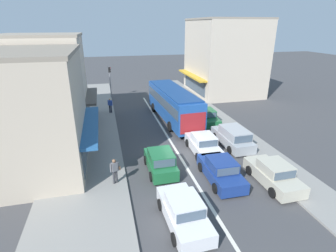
{
  "coord_description": "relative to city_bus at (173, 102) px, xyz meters",
  "views": [
    {
      "loc": [
        -5.07,
        -16.2,
        9.23
      ],
      "look_at": [
        -0.09,
        3.94,
        1.2
      ],
      "focal_mm": 28.0,
      "sensor_mm": 36.0,
      "label": 1
    }
  ],
  "objects": [
    {
      "name": "sedan_queue_gap_filler",
      "position": [
        0.33,
        -7.74,
        -1.22
      ],
      "size": [
        1.95,
        4.23,
        1.47
      ],
      "color": "silver",
      "rests_on": "ground"
    },
    {
      "name": "sedan_behind_bus_near",
      "position": [
        0.01,
        -11.64,
        -1.22
      ],
      "size": [
        1.94,
        4.22,
        1.47
      ],
      "color": "navy",
      "rests_on": "ground"
    },
    {
      "name": "city_bus",
      "position": [
        0.0,
        0.0,
        0.0
      ],
      "size": [
        3.14,
        10.97,
        3.23
      ],
      "color": "#1E4C99",
      "rests_on": "ground"
    },
    {
      "name": "sidewalk_left",
      "position": [
        -8.4,
        -2.57,
        -1.81
      ],
      "size": [
        5.2,
        44.0,
        0.14
      ],
      "primitive_type": "cube",
      "color": "gray",
      "rests_on": "ground"
    },
    {
      "name": "lane_centre_line",
      "position": [
        -1.6,
        -4.57,
        -1.88
      ],
      "size": [
        0.2,
        28.0,
        0.01
      ],
      "primitive_type": "cube",
      "color": "silver",
      "rests_on": "ground"
    },
    {
      "name": "parked_sedan_kerb_front",
      "position": [
        2.98,
        -12.81,
        -1.22
      ],
      "size": [
        1.92,
        4.21,
        1.47
      ],
      "color": "#B7B29E",
      "rests_on": "ground"
    },
    {
      "name": "traffic_light_downstreet",
      "position": [
        -5.84,
        9.99,
        0.97
      ],
      "size": [
        0.33,
        0.24,
        4.2
      ],
      "color": "gray",
      "rests_on": "ground"
    },
    {
      "name": "parked_sedan_kerb_third",
      "position": [
        2.88,
        -1.76,
        -1.22
      ],
      "size": [
        1.98,
        4.24,
        1.47
      ],
      "color": "#1E6638",
      "rests_on": "ground"
    },
    {
      "name": "shopfront_mid_block",
      "position": [
        -11.78,
        1.38,
        2.37
      ],
      "size": [
        7.76,
        7.02,
        8.51
      ],
      "color": "beige",
      "rests_on": "ground"
    },
    {
      "name": "sedan_behind_bus_mid",
      "position": [
        -3.4,
        -14.8,
        -1.22
      ],
      "size": [
        2.02,
        4.26,
        1.47
      ],
      "color": "silver",
      "rests_on": "ground"
    },
    {
      "name": "ground_plane",
      "position": [
        -1.6,
        -8.57,
        -1.88
      ],
      "size": [
        140.0,
        140.0,
        0.0
      ],
      "primitive_type": "plane",
      "color": "#3F3F42"
    },
    {
      "name": "building_right_far",
      "position": [
        9.89,
        9.67,
        3.15
      ],
      "size": [
        9.47,
        10.07,
        10.08
      ],
      "color": "beige",
      "rests_on": "ground"
    },
    {
      "name": "parked_wagon_kerb_second",
      "position": [
        3.09,
        -7.19,
        -1.14
      ],
      "size": [
        2.0,
        4.53,
        1.58
      ],
      "color": "#9EA3A8",
      "rests_on": "ground"
    },
    {
      "name": "kerb_right",
      "position": [
        4.6,
        -2.57,
        -1.82
      ],
      "size": [
        2.8,
        44.0,
        0.12
      ],
      "primitive_type": "cube",
      "color": "gray",
      "rests_on": "ground"
    },
    {
      "name": "pedestrian_with_handbag_near",
      "position": [
        -6.48,
        -10.61,
        -0.81
      ],
      "size": [
        0.63,
        0.45,
        1.63
      ],
      "color": "#333338",
      "rests_on": "sidewalk_left"
    },
    {
      "name": "pedestrian_browsing_midblock",
      "position": [
        -6.2,
        3.57,
        -0.81
      ],
      "size": [
        0.51,
        0.37,
        1.63
      ],
      "color": "#232838",
      "rests_on": "sidewalk_left"
    },
    {
      "name": "hatchback_adjacent_lane_trail",
      "position": [
        -3.45,
        -9.69,
        -1.17
      ],
      "size": [
        1.82,
        3.7,
        1.54
      ],
      "color": "#1E6638",
      "rests_on": "ground"
    },
    {
      "name": "shopfront_corner_near",
      "position": [
        -11.78,
        -6.89,
        2.03
      ],
      "size": [
        8.06,
        8.77,
        7.84
      ],
      "color": "#B2A38E",
      "rests_on": "ground"
    }
  ]
}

